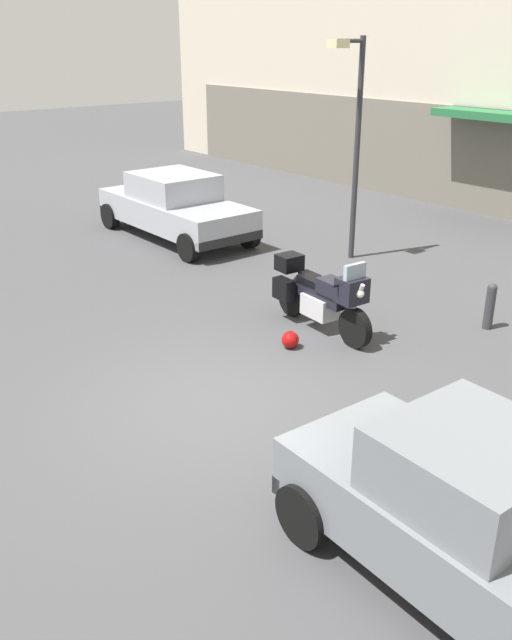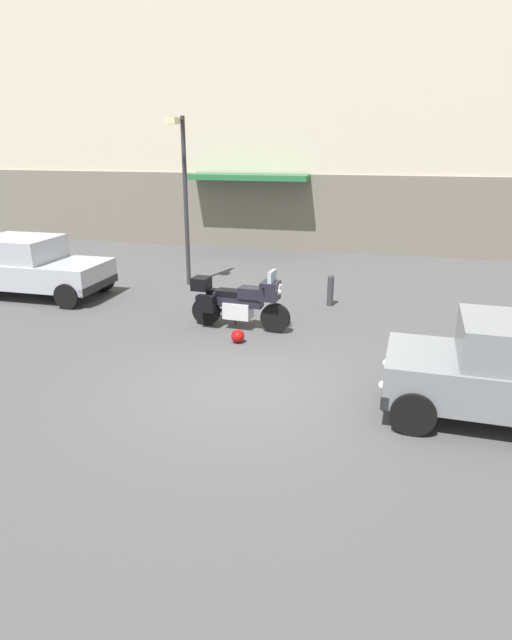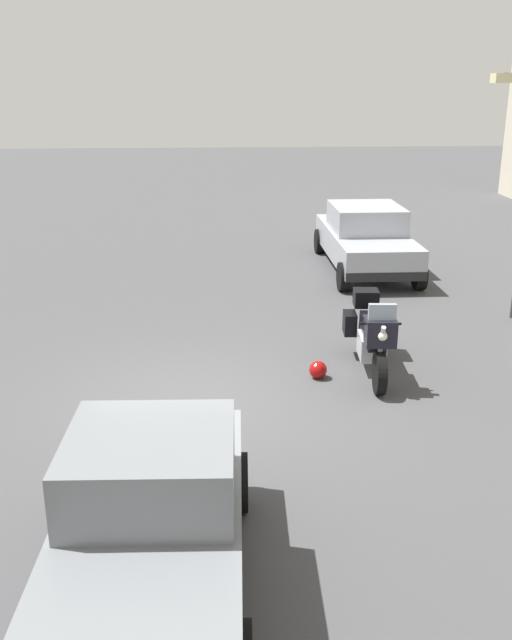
% 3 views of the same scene
% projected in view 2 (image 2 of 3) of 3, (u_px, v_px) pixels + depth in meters
% --- Properties ---
extents(ground_plane, '(80.00, 80.00, 0.00)m').
position_uv_depth(ground_plane, '(246.00, 387.00, 9.09)').
color(ground_plane, '#424244').
extents(building_facade_rear, '(37.82, 3.40, 9.97)m').
position_uv_depth(building_facade_rear, '(341.00, 112.00, 19.67)').
color(building_facade_rear, beige).
rests_on(building_facade_rear, ground).
extents(motorcycle, '(2.26, 0.80, 1.36)m').
position_uv_depth(motorcycle, '(238.00, 301.00, 11.76)').
color(motorcycle, black).
rests_on(motorcycle, ground).
extents(helmet, '(0.28, 0.28, 0.28)m').
position_uv_depth(helmet, '(238.00, 336.00, 11.04)').
color(helmet, '#990C0C').
rests_on(helmet, ground).
extents(car_sedan_far, '(4.58, 1.91, 1.56)m').
position_uv_depth(car_sedan_far, '(23.00, 266.00, 14.30)').
color(car_sedan_far, '#9EA3AD').
rests_on(car_sedan_far, ground).
extents(car_compact_side, '(3.52, 1.82, 1.56)m').
position_uv_depth(car_compact_side, '(507.00, 373.00, 7.75)').
color(car_compact_side, slate).
rests_on(car_compact_side, ground).
extents(streetlamp_curbside, '(0.28, 0.94, 4.58)m').
position_uv_depth(streetlamp_curbside, '(183.00, 185.00, 14.59)').
color(streetlamp_curbside, '#2D2D33').
rests_on(streetlamp_curbside, ground).
extents(bollard_curbside, '(0.16, 0.16, 0.81)m').
position_uv_depth(bollard_curbside, '(330.00, 289.00, 13.45)').
color(bollard_curbside, '#333338').
rests_on(bollard_curbside, ground).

